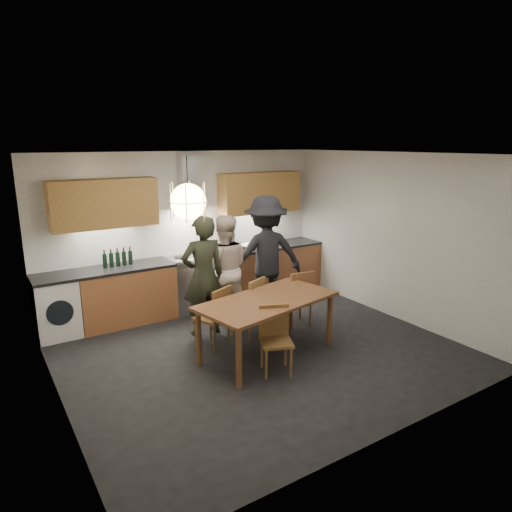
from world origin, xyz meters
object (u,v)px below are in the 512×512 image
chair_front (275,334)px  stock_pot (277,241)px  person_mid (224,269)px  wine_bottles (118,257)px  chair_back_left (217,313)px  person_left (203,276)px  mixing_bowl (250,247)px  dining_table (267,306)px  person_right (266,255)px

chair_front → stock_pot: bearing=78.0°
person_mid → wine_bottles: (-1.39, 0.82, 0.20)m
chair_back_left → person_left: size_ratio=0.49×
chair_back_left → mixing_bowl: mixing_bowl is taller
chair_back_left → wine_bottles: bearing=-88.4°
dining_table → stock_pot: (1.66, 2.15, 0.28)m
chair_front → stock_pot: 3.16m
dining_table → chair_back_left: bearing=119.5°
person_left → chair_front: bearing=105.5°
chair_front → wine_bottles: 2.88m
dining_table → chair_back_left: 0.74m
chair_back_left → wine_bottles: (-0.82, 1.65, 0.54)m
person_left → mixing_bowl: (1.40, 1.00, 0.06)m
mixing_bowl → wine_bottles: (-2.29, 0.12, 0.10)m
person_right → mixing_bowl: person_right is taller
stock_pot → wine_bottles: bearing=179.3°
mixing_bowl → wine_bottles: 2.30m
mixing_bowl → stock_pot: 0.65m
dining_table → chair_front: size_ratio=2.41×
dining_table → stock_pot: stock_pot is taller
chair_front → person_mid: person_mid is taller
chair_back_left → person_right: person_right is taller
person_left → person_mid: size_ratio=1.05×
person_right → chair_front: bearing=75.1°
person_mid → stock_pot: size_ratio=9.53×
dining_table → mixing_bowl: mixing_bowl is taller
person_mid → chair_front: bearing=105.7°
chair_back_left → person_right: bearing=-173.8°
stock_pot → person_left: bearing=-152.1°
dining_table → person_mid: 1.38m
person_mid → person_right: 0.77m
mixing_bowl → person_left: bearing=-144.4°
stock_pot → chair_back_left: bearing=-142.7°
mixing_bowl → stock_pot: (0.64, 0.08, 0.02)m
person_left → stock_pot: (2.05, 1.08, 0.08)m
chair_back_left → person_mid: bearing=-149.5°
person_left → mixing_bowl: bearing=-138.2°
chair_back_left → stock_pot: bearing=-167.4°
person_right → mixing_bowl: size_ratio=5.75×
person_mid → chair_back_left: bearing=79.5°
person_right → person_mid: bearing=13.0°
person_left → mixing_bowl: 1.73m
chair_back_left → chair_front: chair_back_left is taller
person_right → wine_bottles: (-2.15, 0.86, 0.08)m
dining_table → person_right: 1.62m
person_mid → person_right: person_right is taller
chair_back_left → person_mid: size_ratio=0.52×
mixing_bowl → wine_bottles: wine_bottles is taller
person_left → stock_pot: person_left is taller
person_mid → stock_pot: bearing=-128.9°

